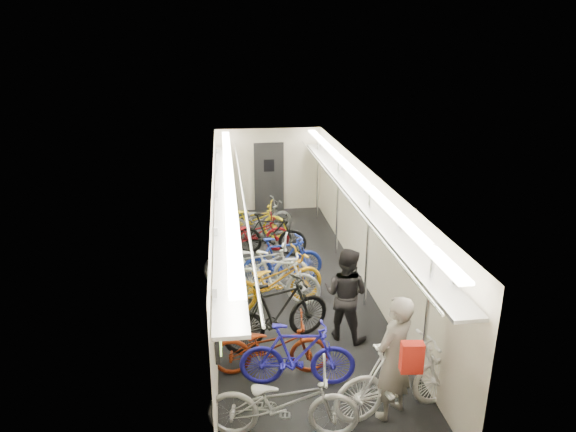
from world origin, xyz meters
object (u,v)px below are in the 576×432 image
object	(u,v)px
bicycle_0	(283,402)
passenger_mid	(346,294)
bicycle_1	(297,355)
passenger_near	(394,358)
backpack	(412,357)

from	to	relation	value
bicycle_0	passenger_mid	size ratio (longest dim) A/B	1.19
bicycle_0	bicycle_1	world-z (taller)	same
passenger_near	backpack	xyz separation A→B (m)	(-0.00, -0.58, 0.40)
bicycle_0	bicycle_1	size ratio (longest dim) A/B	1.14
passenger_mid	backpack	xyz separation A→B (m)	(0.17, -2.50, 0.48)
bicycle_0	passenger_near	xyz separation A→B (m)	(1.47, 0.21, 0.37)
bicycle_1	passenger_near	xyz separation A→B (m)	(1.15, -0.77, 0.38)
passenger_near	backpack	distance (m)	0.70
bicycle_0	passenger_mid	distance (m)	2.51
passenger_near	bicycle_1	bearing A→B (deg)	-69.97
backpack	passenger_near	bearing A→B (deg)	95.88
bicycle_1	passenger_near	size ratio (longest dim) A/B	0.95
bicycle_0	bicycle_1	xyz separation A→B (m)	(0.32, 0.97, -0.00)
bicycle_1	passenger_mid	distance (m)	1.54
bicycle_1	passenger_near	world-z (taller)	passenger_near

